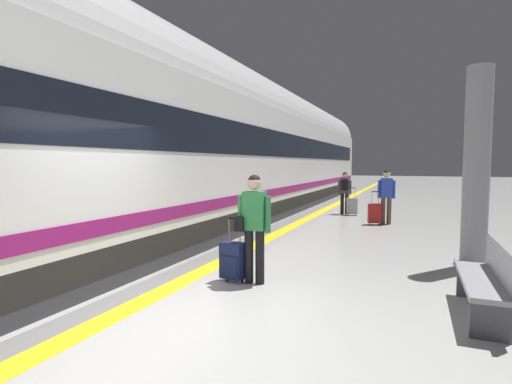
{
  "coord_description": "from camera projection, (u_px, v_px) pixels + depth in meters",
  "views": [
    {
      "loc": [
        2.7,
        -4.11,
        1.88
      ],
      "look_at": [
        -0.7,
        4.17,
        1.23
      ],
      "focal_mm": 27.36,
      "sensor_mm": 36.0,
      "label": 1
    }
  ],
  "objects": [
    {
      "name": "suitcase_mid",
      "position": [
        352.0,
        206.0,
        14.25
      ],
      "size": [
        0.42,
        0.32,
        1.02
      ],
      "color": "#9E9EA3",
      "rests_on": "ground"
    },
    {
      "name": "passenger_mid",
      "position": [
        345.0,
        189.0,
        14.58
      ],
      "size": [
        0.49,
        0.32,
        1.58
      ],
      "color": "black",
      "rests_on": "ground"
    },
    {
      "name": "safety_line_strip",
      "position": [
        315.0,
        214.0,
        14.45
      ],
      "size": [
        0.36,
        80.0,
        0.01
      ],
      "primitive_type": "cube",
      "color": "yellow",
      "rests_on": "ground"
    },
    {
      "name": "tactile_edge_band",
      "position": [
        307.0,
        214.0,
        14.57
      ],
      "size": [
        0.57,
        80.0,
        0.01
      ],
      "primitive_type": "cube",
      "color": "slate",
      "rests_on": "ground"
    },
    {
      "name": "suitcase_near",
      "position": [
        374.0,
        213.0,
        12.05
      ],
      "size": [
        0.43,
        0.32,
        1.04
      ],
      "color": "#A51E1E",
      "rests_on": "ground"
    },
    {
      "name": "platform_bench",
      "position": [
        487.0,
        279.0,
        4.77
      ],
      "size": [
        0.44,
        1.7,
        0.91
      ],
      "color": "#99999E",
      "rests_on": "ground"
    },
    {
      "name": "passenger_near",
      "position": [
        386.0,
        193.0,
        12.11
      ],
      "size": [
        0.52,
        0.26,
        1.69
      ],
      "color": "brown",
      "rests_on": "ground"
    },
    {
      "name": "ground_plane",
      "position": [
        182.0,
        312.0,
        4.95
      ],
      "size": [
        120.0,
        120.0,
        0.0
      ],
      "primitive_type": "plane",
      "color": "#B7B7B2"
    },
    {
      "name": "platform_pillar",
      "position": [
        476.0,
        173.0,
        6.95
      ],
      "size": [
        0.56,
        0.56,
        3.6
      ],
      "color": "gray",
      "rests_on": "ground"
    },
    {
      "name": "high_speed_train",
      "position": [
        238.0,
        145.0,
        12.89
      ],
      "size": [
        2.94,
        31.78,
        4.97
      ],
      "color": "#38383D",
      "rests_on": "ground"
    },
    {
      "name": "rolling_suitcase_foreground",
      "position": [
        233.0,
        260.0,
        6.21
      ],
      "size": [
        0.41,
        0.28,
        1.03
      ],
      "color": "#19234C",
      "rests_on": "ground"
    },
    {
      "name": "traveller_foreground",
      "position": [
        253.0,
        221.0,
        6.09
      ],
      "size": [
        0.55,
        0.3,
        1.72
      ],
      "color": "black",
      "rests_on": "ground"
    }
  ]
}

